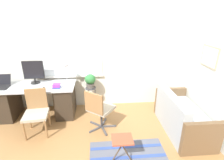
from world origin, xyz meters
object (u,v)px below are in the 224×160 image
mouse (44,88)px  desk_chair_wooden (36,111)px  folding_stool (122,142)px  office_chair_swivel (99,109)px  monitor (34,72)px  keyboard (30,89)px  plant_stand (91,90)px  book_stack (56,86)px  potted_plant (90,80)px  laptop (2,85)px  desk_lamp (66,68)px  couch_loveseat (181,118)px

mouse → desk_chair_wooden: (-0.07, -0.45, -0.31)m
folding_stool → office_chair_swivel: bearing=111.1°
monitor → keyboard: monitor is taller
mouse → plant_stand: bearing=18.9°
book_stack → plant_stand: size_ratio=0.29×
desk_chair_wooden → plant_stand: desk_chair_wooden is taller
monitor → book_stack: monitor is taller
book_stack → potted_plant: (0.72, 0.34, -0.03)m
laptop → mouse: laptop is taller
book_stack → desk_lamp: bearing=51.5°
mouse → book_stack: book_stack is taller
keyboard → desk_chair_wooden: bearing=-62.6°
laptop → desk_chair_wooden: size_ratio=0.40×
monitor → keyboard: bearing=-91.2°
mouse → desk_chair_wooden: size_ratio=0.08×
book_stack → laptop: bearing=172.4°
couch_loveseat → potted_plant: potted_plant is taller
mouse → monitor: bearing=129.7°
monitor → office_chair_swivel: size_ratio=0.59×
office_chair_swivel → plant_stand: size_ratio=1.51×
desk_lamp → potted_plant: size_ratio=1.44×
mouse → folding_stool: (1.53, -1.39, -0.38)m
keyboard → monitor: bearing=88.8°
potted_plant → keyboard: bearing=-164.1°
monitor → folding_stool: (1.81, -1.72, -0.64)m
mouse → desk_lamp: 0.64m
couch_loveseat → plant_stand: 2.13m
monitor → desk_lamp: monitor is taller
desk_lamp → office_chair_swivel: size_ratio=0.54×
book_stack → couch_loveseat: size_ratio=0.12×
desk_lamp → desk_chair_wooden: (-0.54, -0.69, -0.66)m
laptop → plant_stand: (1.92, 0.18, -0.30)m
office_chair_swivel → folding_stool: 0.96m
laptop → office_chair_swivel: laptop is taller
potted_plant → laptop: bearing=-174.6°
keyboard → folding_stool: 2.30m
mouse → keyboard: bearing=-174.9°
mouse → desk_lamp: desk_lamp is taller
keyboard → mouse: bearing=5.1°
desk_chair_wooden → plant_stand: bearing=31.4°
monitor → desk_chair_wooden: 0.99m
office_chair_swivel → couch_loveseat: 1.69m
keyboard → potted_plant: size_ratio=1.09×
keyboard → couch_loveseat: (3.14, -0.63, -0.49)m
laptop → potted_plant: laptop is taller
plant_stand → folding_stool: bearing=-72.8°
keyboard → potted_plant: bearing=15.9°
couch_loveseat → folding_stool: bearing=118.8°
potted_plant → folding_stool: bearing=-72.8°
desk_lamp → potted_plant: (0.52, 0.09, -0.35)m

